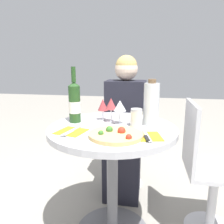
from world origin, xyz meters
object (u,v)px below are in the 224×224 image
Objects in this scene: chair_behind_diner at (126,137)px; tall_carafe at (151,104)px; dining_table at (112,157)px; wine_bottle at (75,102)px; pizza_large at (116,134)px; seated_diner at (124,131)px; chair_empty_side at (206,170)px.

tall_carafe is at bearing 108.85° from chair_behind_diner.
dining_table is 0.87× the size of chair_behind_diner.
chair_behind_diner is 0.81m from tall_carafe.
wine_bottle reaches higher than dining_table.
chair_behind_diner is at bearing 92.40° from pizza_large.
tall_carafe is (0.22, -0.49, 0.35)m from seated_diner.
pizza_large is (0.05, -0.18, 0.21)m from dining_table.
wine_bottle reaches higher than chair_behind_diner.
chair_behind_diner is at bearing -133.60° from chair_empty_side.
chair_behind_diner is at bearing 89.03° from dining_table.
chair_behind_diner is 0.18m from seated_diner.
pizza_large is 0.81× the size of wine_bottle.
tall_carafe reaches higher than chair_behind_diner.
chair_behind_diner is 0.75× the size of seated_diner.
tall_carafe is at bearing 55.24° from pizza_large.
pizza_large is at bearing -59.18° from chair_empty_side.
tall_carafe is at bearing 19.21° from dining_table.
seated_diner is 0.79m from pizza_large.
seated_diner is at bearing -125.31° from chair_empty_side.
seated_diner is 0.74m from chair_empty_side.
pizza_large is at bearing 92.40° from chair_behind_diner.
chair_empty_side is 0.59m from tall_carafe.
chair_empty_side is (0.61, 0.15, -0.12)m from dining_table.
dining_table is at bearing -160.79° from tall_carafe.
tall_carafe is at bearing -79.12° from chair_empty_side.
seated_diner is at bearing 62.03° from wine_bottle.
chair_empty_side is 0.98m from wine_bottle.
dining_table is at bearing -75.88° from chair_empty_side.
wine_bottle is (-0.31, 0.24, 0.12)m from pizza_large.
wine_bottle reaches higher than tall_carafe.
chair_empty_side reaches higher than pizza_large.
chair_empty_side is at bearing 5.88° from wine_bottle.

